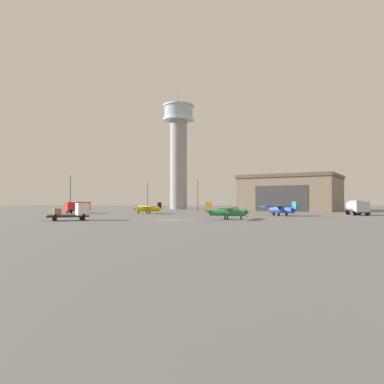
% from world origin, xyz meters
% --- Properties ---
extents(ground_plane, '(400.00, 400.00, 0.00)m').
position_xyz_m(ground_plane, '(0.00, 0.00, 0.00)').
color(ground_plane, '#60605E').
extents(control_tower, '(11.34, 11.34, 42.10)m').
position_xyz_m(control_tower, '(-1.86, 77.41, 22.70)').
color(control_tower, gray).
rests_on(control_tower, ground_plane).
extents(hangar, '(35.42, 33.44, 10.75)m').
position_xyz_m(hangar, '(33.68, 56.83, 5.39)').
color(hangar, '#7A6B56').
rests_on(hangar, ground_plane).
extents(airplane_blue, '(8.83, 7.11, 2.80)m').
position_xyz_m(airplane_blue, '(20.67, 15.52, 1.31)').
color(airplane_blue, '#2847A8').
rests_on(airplane_blue, ground_plane).
extents(airplane_green, '(7.13, 9.10, 2.70)m').
position_xyz_m(airplane_green, '(8.54, 1.66, 1.26)').
color(airplane_green, '#287A42').
rests_on(airplane_green, ground_plane).
extents(airplane_yellow, '(6.79, 8.55, 2.60)m').
position_xyz_m(airplane_yellow, '(-7.14, 28.25, 1.22)').
color(airplane_yellow, gold).
rests_on(airplane_yellow, ground_plane).
extents(truck_flatbed_white, '(6.39, 4.93, 2.59)m').
position_xyz_m(truck_flatbed_white, '(-14.49, -1.29, 1.25)').
color(truck_flatbed_white, '#38383D').
rests_on(truck_flatbed_white, ground_plane).
extents(truck_box_red, '(5.75, 5.47, 2.70)m').
position_xyz_m(truck_box_red, '(-24.19, 31.16, 1.57)').
color(truck_box_red, '#38383D').
rests_on(truck_box_red, ground_plane).
extents(truck_fuel_tanker_silver, '(3.68, 6.83, 3.04)m').
position_xyz_m(truck_fuel_tanker_silver, '(36.87, 19.07, 1.71)').
color(truck_fuel_tanker_silver, '#38383D').
rests_on(truck_fuel_tanker_silver, ground_plane).
extents(light_post_west, '(0.44, 0.44, 9.95)m').
position_xyz_m(light_post_west, '(4.70, 49.17, 5.83)').
color(light_post_west, '#38383D').
rests_on(light_post_west, ground_plane).
extents(light_post_east, '(0.44, 0.44, 10.29)m').
position_xyz_m(light_post_east, '(-30.47, 44.87, 6.01)').
color(light_post_east, '#38383D').
rests_on(light_post_east, ground_plane).
extents(light_post_north, '(0.44, 0.44, 8.63)m').
position_xyz_m(light_post_north, '(-9.80, 49.81, 5.15)').
color(light_post_north, '#38383D').
rests_on(light_post_north, ground_plane).
extents(traffic_cone_near_left, '(0.36, 0.36, 0.57)m').
position_xyz_m(traffic_cone_near_left, '(-22.99, 12.29, 0.28)').
color(traffic_cone_near_left, black).
rests_on(traffic_cone_near_left, ground_plane).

